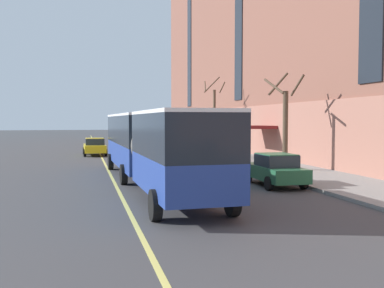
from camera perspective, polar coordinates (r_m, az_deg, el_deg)
The scene contains 12 objects.
ground_plane at distance 21.35m, azimuth -4.36°, elevation -5.45°, with size 260.00×260.00×0.00m, color #424244.
sidewalk at distance 27.04m, azimuth 13.72°, elevation -3.58°, with size 4.75×160.00×0.15m, color gray.
city_bus at distance 21.78m, azimuth -5.19°, elevation 0.10°, with size 3.38×18.50×3.50m.
parked_car_green_2 at distance 53.58m, azimuth -4.29°, elevation 0.49°, with size 1.90×4.23×1.56m.
parked_car_white_3 at distance 47.03m, azimuth -2.82°, elevation 0.15°, with size 2.03×4.45×1.56m.
parked_car_green_4 at distance 21.90m, azimuth 10.49°, elevation -3.22°, with size 1.92×4.24×1.56m.
parked_car_silver_5 at distance 35.13m, azimuth 0.83°, elevation -0.82°, with size 2.16×4.79×1.56m.
taxi_cab at distance 41.19m, azimuth -12.26°, elevation -0.33°, with size 2.08×4.57×1.56m.
street_tree_mid_block at distance 27.71m, azimuth 11.70°, elevation 2.82°, with size 2.00×2.06×5.96m.
street_tree_far_uptown at distance 41.87m, azimuth 2.82°, elevation 3.66°, with size 1.91×1.86×7.12m.
fire_hydrant at distance 34.26m, azimuth 4.25°, elevation -1.42°, with size 0.42×0.24×0.72m.
lane_centerline at distance 24.09m, azimuth -10.00°, elevation -4.51°, with size 0.16×140.00×0.01m, color #E0D66B.
Camera 1 is at (-3.40, -20.84, 3.15)m, focal length 42.00 mm.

